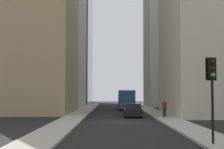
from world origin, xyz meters
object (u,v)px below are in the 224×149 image
(delivery_truck, at_px, (126,100))
(discarded_bottle, at_px, (156,116))
(sedan_black, at_px, (133,111))
(pedestrian, at_px, (164,107))
(traffic_light_foreground, at_px, (212,80))

(delivery_truck, bearing_deg, discarded_bottle, -172.60)
(delivery_truck, xyz_separation_m, sedan_black, (-14.53, 0.00, -0.80))
(delivery_truck, xyz_separation_m, discarded_bottle, (-16.60, -2.16, -1.21))
(sedan_black, relative_size, pedestrian, 2.53)
(delivery_truck, bearing_deg, pedestrian, -168.92)
(pedestrian, distance_m, discarded_bottle, 1.47)
(sedan_black, xyz_separation_m, pedestrian, (-1.28, -3.10, 0.40))
(sedan_black, bearing_deg, traffic_light_foreground, -172.29)
(traffic_light_foreground, xyz_separation_m, pedestrian, (17.64, -0.53, -2.06))
(traffic_light_foreground, bearing_deg, discarded_bottle, 1.38)
(delivery_truck, distance_m, pedestrian, 16.12)
(sedan_black, height_order, traffic_light_foreground, traffic_light_foreground)
(delivery_truck, height_order, sedan_black, delivery_truck)
(traffic_light_foreground, height_order, discarded_bottle, traffic_light_foreground)
(pedestrian, bearing_deg, sedan_black, 67.56)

